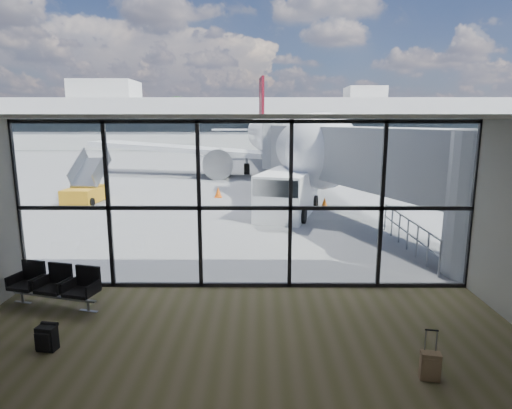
{
  "coord_description": "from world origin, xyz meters",
  "views": [
    {
      "loc": [
        0.35,
        -11.03,
        4.45
      ],
      "look_at": [
        0.28,
        3.0,
        1.71
      ],
      "focal_mm": 30.0,
      "sensor_mm": 36.0,
      "label": 1
    }
  ],
  "objects_px": {
    "mobile_stairs": "(86,192)",
    "suitcase": "(430,366)",
    "service_van": "(287,193)",
    "seating_row": "(57,283)",
    "backpack": "(47,338)",
    "belt_loader": "(217,169)",
    "airliner": "(279,139)"
  },
  "relations": [
    {
      "from": "seating_row",
      "to": "mobile_stairs",
      "type": "bearing_deg",
      "value": 123.67
    },
    {
      "from": "suitcase",
      "to": "belt_loader",
      "type": "relative_size",
      "value": 0.22
    },
    {
      "from": "backpack",
      "to": "suitcase",
      "type": "relative_size",
      "value": 0.61
    },
    {
      "from": "seating_row",
      "to": "backpack",
      "type": "bearing_deg",
      "value": -55.55
    },
    {
      "from": "backpack",
      "to": "service_van",
      "type": "xyz_separation_m",
      "value": [
        5.53,
        12.39,
        0.82
      ]
    },
    {
      "from": "service_van",
      "to": "mobile_stairs",
      "type": "distance_m",
      "value": 11.48
    },
    {
      "from": "backpack",
      "to": "belt_loader",
      "type": "bearing_deg",
      "value": 97.09
    },
    {
      "from": "backpack",
      "to": "suitcase",
      "type": "bearing_deg",
      "value": 1.19
    },
    {
      "from": "seating_row",
      "to": "backpack",
      "type": "relative_size",
      "value": 4.23
    },
    {
      "from": "suitcase",
      "to": "belt_loader",
      "type": "bearing_deg",
      "value": 113.33
    },
    {
      "from": "airliner",
      "to": "belt_loader",
      "type": "relative_size",
      "value": 9.33
    },
    {
      "from": "airliner",
      "to": "mobile_stairs",
      "type": "distance_m",
      "value": 18.07
    },
    {
      "from": "service_van",
      "to": "belt_loader",
      "type": "bearing_deg",
      "value": 124.48
    },
    {
      "from": "seating_row",
      "to": "belt_loader",
      "type": "xyz_separation_m",
      "value": [
        1.53,
        25.21,
        0.02
      ]
    },
    {
      "from": "backpack",
      "to": "mobile_stairs",
      "type": "distance_m",
      "value": 16.65
    },
    {
      "from": "suitcase",
      "to": "service_van",
      "type": "relative_size",
      "value": 0.17
    },
    {
      "from": "seating_row",
      "to": "service_van",
      "type": "relative_size",
      "value": 0.44
    },
    {
      "from": "airliner",
      "to": "backpack",
      "type": "bearing_deg",
      "value": -106.09
    },
    {
      "from": "suitcase",
      "to": "airliner",
      "type": "relative_size",
      "value": 0.02
    },
    {
      "from": "service_van",
      "to": "belt_loader",
      "type": "height_order",
      "value": "service_van"
    },
    {
      "from": "airliner",
      "to": "belt_loader",
      "type": "height_order",
      "value": "airliner"
    },
    {
      "from": "backpack",
      "to": "airliner",
      "type": "relative_size",
      "value": 0.01
    },
    {
      "from": "suitcase",
      "to": "airliner",
      "type": "bearing_deg",
      "value": 102.93
    },
    {
      "from": "seating_row",
      "to": "mobile_stairs",
      "type": "distance_m",
      "value": 14.38
    },
    {
      "from": "backpack",
      "to": "belt_loader",
      "type": "xyz_separation_m",
      "value": [
        0.76,
        27.34,
        0.33
      ]
    },
    {
      "from": "mobile_stairs",
      "to": "belt_loader",
      "type": "bearing_deg",
      "value": 65.89
    },
    {
      "from": "backpack",
      "to": "belt_loader",
      "type": "relative_size",
      "value": 0.14
    },
    {
      "from": "backpack",
      "to": "suitcase",
      "type": "xyz_separation_m",
      "value": [
        7.15,
        -0.94,
        0.01
      ]
    },
    {
      "from": "mobile_stairs",
      "to": "suitcase",
      "type": "bearing_deg",
      "value": -48.92
    },
    {
      "from": "backpack",
      "to": "suitcase",
      "type": "distance_m",
      "value": 7.21
    },
    {
      "from": "seating_row",
      "to": "airliner",
      "type": "height_order",
      "value": "airliner"
    },
    {
      "from": "service_van",
      "to": "mobile_stairs",
      "type": "bearing_deg",
      "value": 179.85
    }
  ]
}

